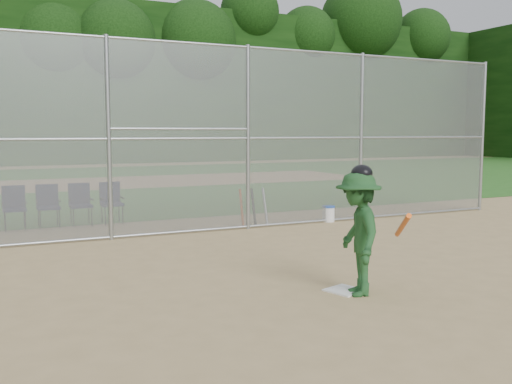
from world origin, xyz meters
name	(u,v)px	position (x,y,z in m)	size (l,w,h in m)	color
ground	(336,290)	(0.00, 0.00, 0.00)	(100.00, 100.00, 0.00)	tan
grass_strip	(97,183)	(0.00, 18.00, 0.01)	(100.00, 100.00, 0.00)	#245C1B
dirt_patch_far	(97,183)	(0.00, 18.00, 0.01)	(24.00, 24.00, 0.00)	tan
backstop_fence	(205,135)	(0.00, 5.00, 2.07)	(16.09, 0.09, 4.00)	gray
treeline	(85,55)	(0.00, 20.00, 5.50)	(81.00, 60.00, 11.00)	black
home_plate	(345,290)	(0.08, -0.10, 0.01)	(0.44, 0.44, 0.02)	white
batter_at_plate	(358,232)	(0.14, -0.29, 0.83)	(1.09, 1.36, 1.72)	#1E4C22
water_cooler	(328,214)	(3.15, 5.07, 0.20)	(0.31, 0.31, 0.39)	white
spare_bats	(253,207)	(1.34, 5.45, 0.42)	(0.66, 0.30, 0.84)	#D84C14
chair_2	(14,208)	(-3.67, 7.03, 0.48)	(0.54, 0.52, 0.96)	black
chair_3	(49,206)	(-2.97, 7.03, 0.48)	(0.54, 0.52, 0.96)	black
chair_4	(81,205)	(-2.27, 7.03, 0.48)	(0.54, 0.52, 0.96)	black
chair_5	(112,203)	(-1.57, 7.03, 0.48)	(0.54, 0.52, 0.96)	black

